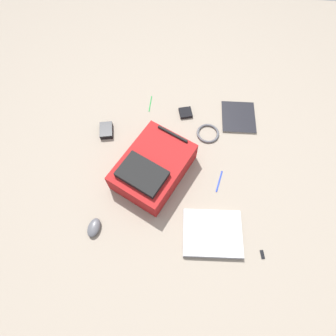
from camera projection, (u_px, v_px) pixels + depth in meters
name	position (u px, v px, depth m)	size (l,w,h in m)	color
ground_plane	(174.00, 169.00, 1.62)	(3.52, 3.52, 0.00)	gray
backpack	(153.00, 167.00, 1.53)	(0.50, 0.55, 0.18)	maroon
laptop	(213.00, 233.00, 1.43)	(0.33, 0.27, 0.03)	#929296
book_blue	(238.00, 117.00, 1.78)	(0.23, 0.26, 0.01)	silver
computer_mouse	(94.00, 228.00, 1.44)	(0.07, 0.11, 0.04)	#4C4C51
cable_coil	(208.00, 133.00, 1.72)	(0.15, 0.15, 0.02)	#4C4C51
power_brick	(106.00, 130.00, 1.72)	(0.08, 0.11, 0.04)	black
pen_black	(150.00, 104.00, 1.84)	(0.01, 0.01, 0.13)	#198C33
pen_blue	(219.00, 181.00, 1.58)	(0.01, 0.01, 0.14)	#1933B2
earbud_pouch	(186.00, 113.00, 1.79)	(0.08, 0.08, 0.02)	black
usb_stick	(262.00, 254.00, 1.40)	(0.02, 0.05, 0.01)	black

